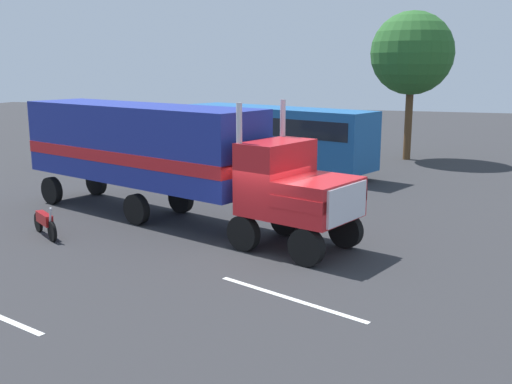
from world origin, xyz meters
name	(u,v)px	position (x,y,z in m)	size (l,w,h in m)	color
ground_plane	(266,250)	(0.00, 0.00, 0.00)	(120.00, 120.00, 0.00)	#2D2D30
lane_stripe_near	(290,298)	(1.71, -3.50, 0.01)	(4.40, 0.16, 0.01)	silver
semi_truck	(160,151)	(-4.81, 2.50, 2.52)	(14.13, 7.27, 4.50)	red
person_bystander	(292,194)	(-0.30, 4.17, 0.89)	(0.38, 0.48, 1.63)	black
parked_bus	(276,133)	(-3.65, 13.51, 2.07)	(11.16, 6.44, 3.40)	#1E5999
parked_car	(85,150)	(-14.82, 12.45, 0.81)	(4.75, 3.31, 1.57)	black
motorcycle	(45,222)	(-7.40, -0.84, 0.48)	(1.78, 1.30, 1.12)	black
tree_left	(412,54)	(2.68, 19.98, 6.24)	(4.83, 4.83, 8.69)	brown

